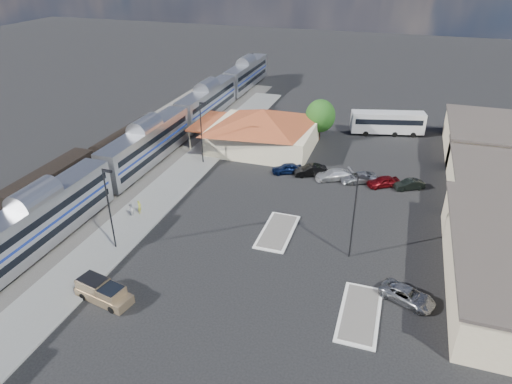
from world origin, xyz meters
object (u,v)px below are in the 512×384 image
(pickup_truck, at_px, (104,292))
(coach_bus, at_px, (388,122))
(suv, at_px, (407,295))
(station_depot, at_px, (263,129))

(pickup_truck, xyz_separation_m, coach_bus, (20.53, 49.11, 1.30))
(pickup_truck, xyz_separation_m, suv, (25.13, 8.03, -0.20))
(suv, bearing_deg, pickup_truck, 130.72)
(pickup_truck, relative_size, suv, 1.15)
(suv, bearing_deg, station_depot, 60.43)
(suv, distance_m, coach_bus, 41.37)
(station_depot, bearing_deg, coach_bus, 34.23)
(station_depot, distance_m, coach_bus, 21.36)
(station_depot, height_order, coach_bus, station_depot)
(station_depot, bearing_deg, pickup_truck, -94.45)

